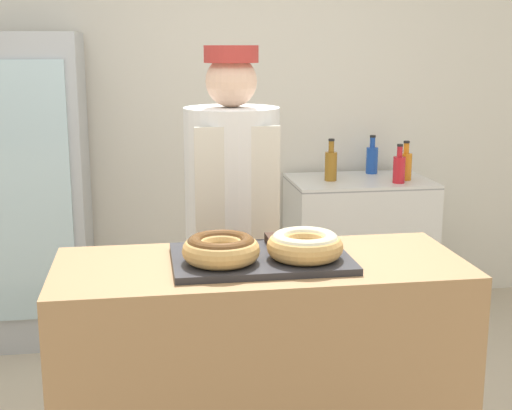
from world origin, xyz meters
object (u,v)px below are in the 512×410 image
Objects in this scene: beverage_fridge at (29,190)px; bottle_amber at (331,165)px; bottle_red at (399,168)px; bottle_blue at (372,159)px; donut_chocolate_glaze at (221,248)px; brownie_back_right at (279,239)px; donut_light_glaze at (305,244)px; baker_person at (233,231)px; chest_freezer at (358,247)px; serving_tray at (260,258)px; bottle_orange at (406,165)px; brownie_back_left at (230,241)px.

beverage_fridge reaches higher than bottle_amber.
bottle_blue is at bearing 99.61° from bottle_red.
donut_chocolate_glaze is 2.87× the size of brownie_back_right.
donut_light_glaze is 0.16× the size of baker_person.
brownie_back_right is 1.91m from chest_freezer.
serving_tray is at bearing -112.18° from bottle_amber.
bottle_orange is (0.45, -0.05, -0.01)m from bottle_amber.
donut_light_glaze is 1.10× the size of bottle_orange.
serving_tray is at bearing -117.02° from chest_freezer.
chest_freezer is 0.56m from bottle_amber.
donut_light_glaze is 1.04× the size of bottle_amber.
beverage_fridge is at bearing 178.43° from bottle_orange.
serving_tray is at bearing -59.51° from beverage_fridge.
brownie_back_left is at bearing -116.46° from bottle_amber.
donut_chocolate_glaze and donut_light_glaze have the same top height.
brownie_back_right is at bearing -55.27° from beverage_fridge.
bottle_amber is 0.38m from bottle_blue.
donut_light_glaze is 0.30× the size of chest_freezer.
brownie_back_left is at bearing -121.78° from bottle_blue.
beverage_fridge reaches higher than bottle_orange.
bottle_amber reaches higher than brownie_back_left.
brownie_back_right is (-0.05, 0.20, -0.03)m from donut_light_glaze.
serving_tray is 2.05m from beverage_fridge.
bottle_red is at bearing -19.75° from bottle_amber.
chest_freezer is at bearing -126.11° from bottle_blue.
bottle_orange reaches higher than chest_freezer.
donut_chocolate_glaze is 1.10× the size of bottle_orange.
beverage_fridge reaches higher than brownie_back_left.
brownie_back_left is at bearing 123.25° from serving_tray.
chest_freezer is (1.00, 1.64, -0.53)m from brownie_back_left.
bottle_orange is (2.21, -0.06, 0.10)m from beverage_fridge.
baker_person is at bearing -129.67° from chest_freezer.
brownie_back_left is (-0.09, 0.14, 0.03)m from serving_tray.
brownie_back_left is at bearing 180.00° from brownie_back_right.
bottle_amber is at bearing 56.16° from baker_person.
baker_person reaches higher than bottle_red.
bottle_amber is (0.57, 1.82, -0.03)m from donut_light_glaze.
baker_person is at bearing 101.17° from brownie_back_right.
brownie_back_left reaches higher than chest_freezer.
beverage_fridge reaches higher than chest_freezer.
serving_tray is 2.33× the size of donut_chocolate_glaze.
bottle_red is at bearing 40.72° from baker_person.
donut_chocolate_glaze is 2.20m from bottle_orange.
bottle_blue is at bearing 53.89° from chest_freezer.
chest_freezer is at bearing 140.64° from bottle_red.
beverage_fridge is 1.76m from bottle_amber.
serving_tray is at bearing -124.03° from bottle_red.
brownie_back_left is 1.99m from chest_freezer.
bottle_orange is (1.26, 1.57, -0.01)m from brownie_back_left.
beverage_fridge is at bearing -174.84° from bottle_blue.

